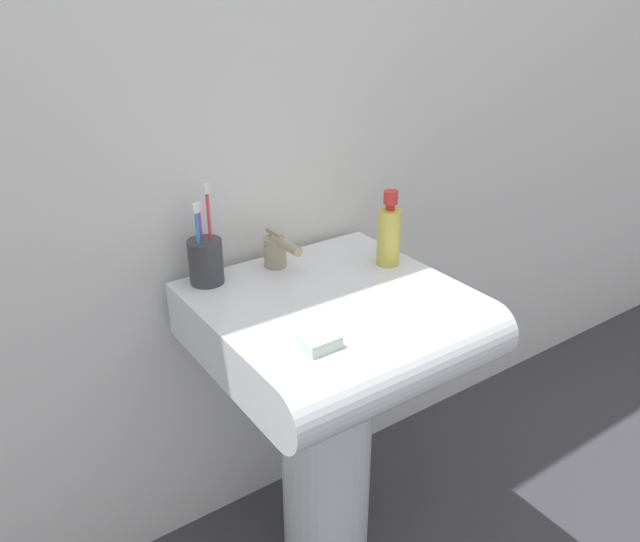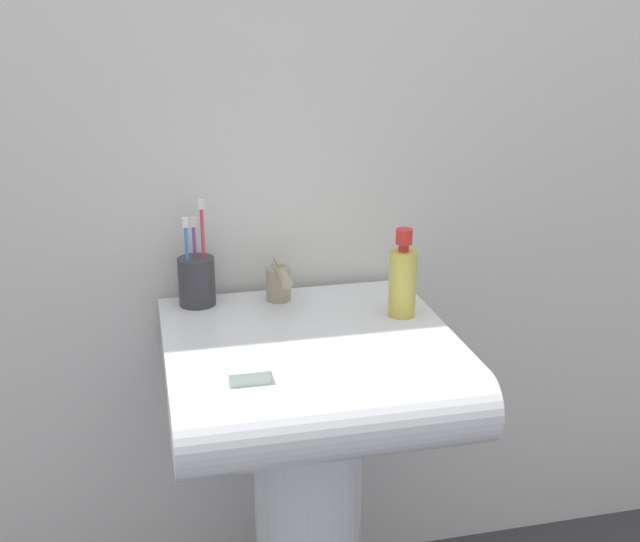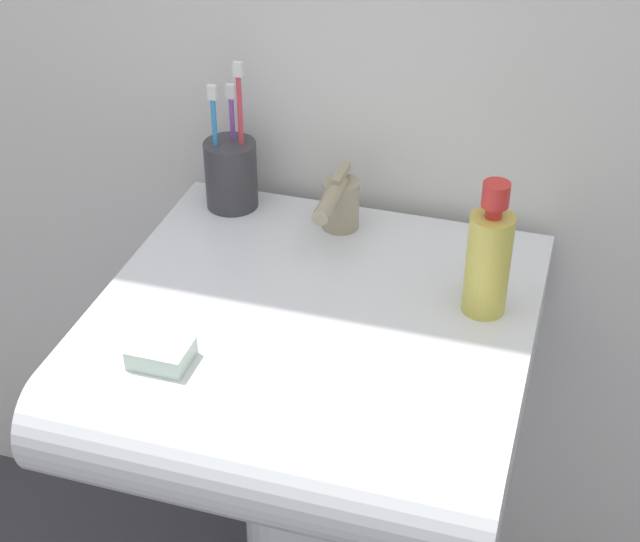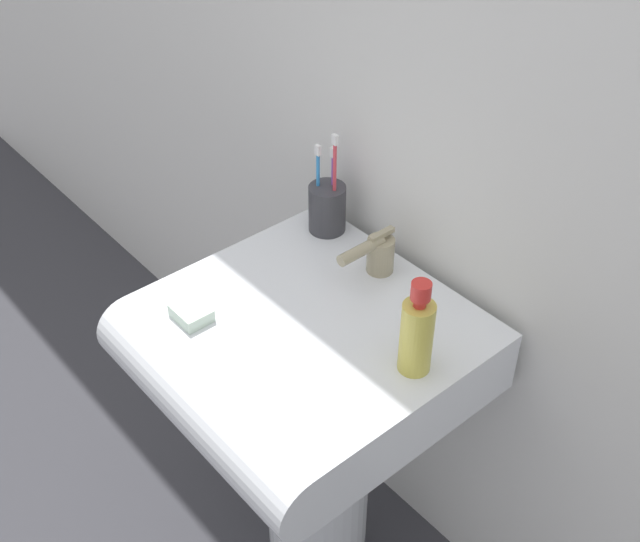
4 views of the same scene
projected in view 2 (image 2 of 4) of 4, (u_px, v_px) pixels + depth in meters
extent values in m
cube|color=silver|center=(276.00, 59.00, 1.60)|extent=(5.00, 0.05, 2.40)
cylinder|color=white|center=(308.00, 523.00, 1.64)|extent=(0.22, 0.22, 0.60)
cube|color=white|center=(307.00, 361.00, 1.52)|extent=(0.53, 0.47, 0.12)
cylinder|color=white|center=(337.00, 422.00, 1.30)|extent=(0.53, 0.12, 0.12)
cylinder|color=tan|center=(278.00, 284.00, 1.64)|extent=(0.05, 0.05, 0.07)
cylinder|color=tan|center=(283.00, 276.00, 1.58)|extent=(0.02, 0.10, 0.02)
cube|color=tan|center=(278.00, 262.00, 1.62)|extent=(0.01, 0.06, 0.01)
cylinder|color=#38383D|center=(197.00, 281.00, 1.61)|extent=(0.07, 0.07, 0.10)
cylinder|color=#338CD8|center=(188.00, 264.00, 1.58)|extent=(0.01, 0.01, 0.15)
cube|color=white|center=(185.00, 222.00, 1.56)|extent=(0.01, 0.01, 0.02)
cylinder|color=#D83F4C|center=(204.00, 253.00, 1.60)|extent=(0.01, 0.01, 0.18)
cube|color=white|center=(201.00, 204.00, 1.57)|extent=(0.01, 0.01, 0.02)
cylinder|color=purple|center=(195.00, 261.00, 1.61)|extent=(0.01, 0.01, 0.14)
cube|color=white|center=(193.00, 222.00, 1.58)|extent=(0.01, 0.01, 0.02)
cylinder|color=gold|center=(402.00, 283.00, 1.55)|extent=(0.05, 0.05, 0.13)
cylinder|color=red|center=(404.00, 247.00, 1.53)|extent=(0.02, 0.02, 0.01)
cylinder|color=red|center=(404.00, 236.00, 1.52)|extent=(0.03, 0.03, 0.03)
cube|color=silver|center=(247.00, 372.00, 1.31)|extent=(0.07, 0.05, 0.02)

